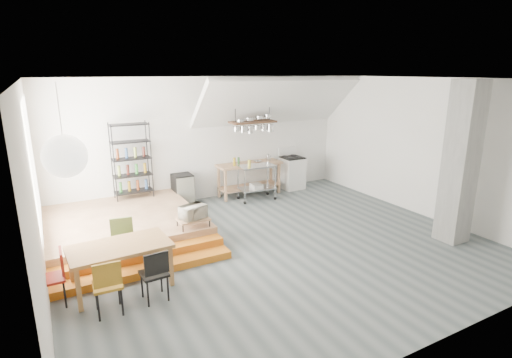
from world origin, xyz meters
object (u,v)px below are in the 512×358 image
stove (292,172)px  mini_fridge (183,190)px  dining_table (120,250)px  rolling_cart (257,178)px

stove → mini_fridge: bearing=179.2°
dining_table → mini_fridge: (2.16, 3.40, -0.24)m
dining_table → mini_fridge: mini_fridge is taller
stove → rolling_cart: 1.50m
dining_table → mini_fridge: size_ratio=1.92×
rolling_cart → mini_fridge: size_ratio=1.22×
dining_table → stove: bearing=28.7°
stove → dining_table: bearing=-148.4°
stove → rolling_cart: size_ratio=1.18×
stove → dining_table: size_ratio=0.75×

